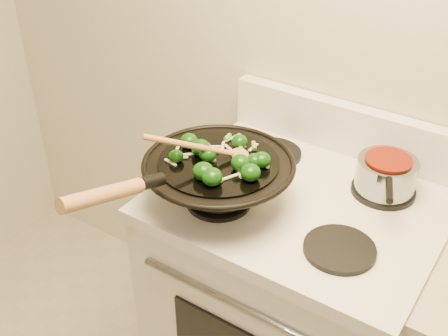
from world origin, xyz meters
The scene contains 5 objects.
stove centered at (-0.17, 1.17, 0.47)m, with size 0.78×0.67×1.08m.
wok centered at (-0.35, 1.01, 1.00)m, with size 0.41×0.68×0.25m.
stirfry centered at (-0.33, 1.01, 1.08)m, with size 0.29×0.27×0.05m.
wooden_spoon centered at (-0.37, 1.01, 1.09)m, with size 0.21×0.23×0.11m.
saucepan centered at (0.01, 1.32, 0.98)m, with size 0.17×0.26×0.10m.
Camera 1 is at (0.35, -0.01, 1.85)m, focal length 45.00 mm.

